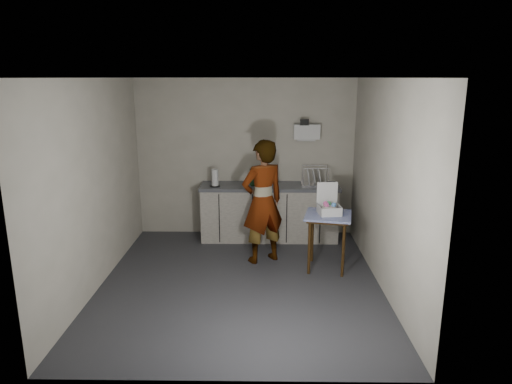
{
  "coord_description": "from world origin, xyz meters",
  "views": [
    {
      "loc": [
        0.28,
        -5.49,
        2.61
      ],
      "look_at": [
        0.2,
        0.45,
        1.11
      ],
      "focal_mm": 32.0,
      "sensor_mm": 36.0,
      "label": 1
    }
  ],
  "objects_px": {
    "dish_rack": "(314,181)",
    "kitchen_counter": "(269,214)",
    "bakery_box": "(329,207)",
    "standing_man": "(263,202)",
    "soap_bottle": "(253,177)",
    "side_table": "(328,221)",
    "dark_bottle": "(252,177)",
    "soda_can": "(268,181)",
    "paper_towel": "(215,178)"
  },
  "relations": [
    {
      "from": "side_table",
      "to": "dark_bottle",
      "type": "height_order",
      "value": "dark_bottle"
    },
    {
      "from": "dish_rack",
      "to": "bakery_box",
      "type": "relative_size",
      "value": 1.06
    },
    {
      "from": "dish_rack",
      "to": "paper_towel",
      "type": "bearing_deg",
      "value": -175.35
    },
    {
      "from": "kitchen_counter",
      "to": "paper_towel",
      "type": "bearing_deg",
      "value": -173.25
    },
    {
      "from": "standing_man",
      "to": "soap_bottle",
      "type": "relative_size",
      "value": 6.12
    },
    {
      "from": "paper_towel",
      "to": "side_table",
      "type": "bearing_deg",
      "value": -34.35
    },
    {
      "from": "side_table",
      "to": "dish_rack",
      "type": "xyz_separation_m",
      "value": [
        -0.06,
        1.26,
        0.29
      ]
    },
    {
      "from": "dark_bottle",
      "to": "bakery_box",
      "type": "xyz_separation_m",
      "value": [
        1.08,
        -1.24,
        -0.16
      ]
    },
    {
      "from": "kitchen_counter",
      "to": "paper_towel",
      "type": "distance_m",
      "value": 1.07
    },
    {
      "from": "side_table",
      "to": "soap_bottle",
      "type": "distance_m",
      "value": 1.62
    },
    {
      "from": "dark_bottle",
      "to": "paper_towel",
      "type": "height_order",
      "value": "paper_towel"
    },
    {
      "from": "standing_man",
      "to": "soap_bottle",
      "type": "height_order",
      "value": "standing_man"
    },
    {
      "from": "standing_man",
      "to": "bakery_box",
      "type": "bearing_deg",
      "value": 135.19
    },
    {
      "from": "paper_towel",
      "to": "kitchen_counter",
      "type": "bearing_deg",
      "value": 6.75
    },
    {
      "from": "kitchen_counter",
      "to": "dark_bottle",
      "type": "relative_size",
      "value": 8.55
    },
    {
      "from": "standing_man",
      "to": "paper_towel",
      "type": "xyz_separation_m",
      "value": [
        -0.76,
        0.85,
        0.15
      ]
    },
    {
      "from": "side_table",
      "to": "soap_bottle",
      "type": "relative_size",
      "value": 2.73
    },
    {
      "from": "standing_man",
      "to": "soap_bottle",
      "type": "xyz_separation_m",
      "value": [
        -0.15,
        0.9,
        0.17
      ]
    },
    {
      "from": "kitchen_counter",
      "to": "side_table",
      "type": "relative_size",
      "value": 2.82
    },
    {
      "from": "dish_rack",
      "to": "soap_bottle",
      "type": "bearing_deg",
      "value": -175.22
    },
    {
      "from": "kitchen_counter",
      "to": "side_table",
      "type": "xyz_separation_m",
      "value": [
        0.78,
        -1.24,
        0.26
      ]
    },
    {
      "from": "dark_bottle",
      "to": "standing_man",
      "type": "bearing_deg",
      "value": -80.22
    },
    {
      "from": "side_table",
      "to": "soda_can",
      "type": "bearing_deg",
      "value": 135.57
    },
    {
      "from": "kitchen_counter",
      "to": "paper_towel",
      "type": "height_order",
      "value": "paper_towel"
    },
    {
      "from": "standing_man",
      "to": "dark_bottle",
      "type": "height_order",
      "value": "standing_man"
    },
    {
      "from": "side_table",
      "to": "standing_man",
      "type": "bearing_deg",
      "value": 174.15
    },
    {
      "from": "standing_man",
      "to": "dish_rack",
      "type": "height_order",
      "value": "standing_man"
    },
    {
      "from": "kitchen_counter",
      "to": "dish_rack",
      "type": "height_order",
      "value": "dish_rack"
    },
    {
      "from": "kitchen_counter",
      "to": "paper_towel",
      "type": "xyz_separation_m",
      "value": [
        -0.87,
        -0.1,
        0.62
      ]
    },
    {
      "from": "standing_man",
      "to": "dish_rack",
      "type": "relative_size",
      "value": 4.08
    },
    {
      "from": "side_table",
      "to": "dish_rack",
      "type": "bearing_deg",
      "value": 103.94
    },
    {
      "from": "dish_rack",
      "to": "bakery_box",
      "type": "distance_m",
      "value": 1.23
    },
    {
      "from": "soda_can",
      "to": "bakery_box",
      "type": "bearing_deg",
      "value": -54.71
    },
    {
      "from": "side_table",
      "to": "dark_bottle",
      "type": "bearing_deg",
      "value": 141.31
    },
    {
      "from": "paper_towel",
      "to": "bakery_box",
      "type": "xyz_separation_m",
      "value": [
        1.67,
        -1.1,
        -0.16
      ]
    },
    {
      "from": "dish_rack",
      "to": "kitchen_counter",
      "type": "bearing_deg",
      "value": -177.89
    },
    {
      "from": "dark_bottle",
      "to": "bakery_box",
      "type": "bearing_deg",
      "value": -49.04
    },
    {
      "from": "soap_bottle",
      "to": "kitchen_counter",
      "type": "bearing_deg",
      "value": 11.95
    },
    {
      "from": "dish_rack",
      "to": "dark_bottle",
      "type": "bearing_deg",
      "value": 179.32
    },
    {
      "from": "standing_man",
      "to": "bakery_box",
      "type": "distance_m",
      "value": 0.94
    },
    {
      "from": "kitchen_counter",
      "to": "soda_can",
      "type": "bearing_deg",
      "value": -129.28
    },
    {
      "from": "dark_bottle",
      "to": "soda_can",
      "type": "bearing_deg",
      "value": -16.78
    },
    {
      "from": "standing_man",
      "to": "bakery_box",
      "type": "xyz_separation_m",
      "value": [
        0.9,
        -0.24,
        -0.0
      ]
    },
    {
      "from": "dish_rack",
      "to": "soda_can",
      "type": "bearing_deg",
      "value": -175.15
    },
    {
      "from": "kitchen_counter",
      "to": "bakery_box",
      "type": "distance_m",
      "value": 1.51
    },
    {
      "from": "side_table",
      "to": "dark_bottle",
      "type": "xyz_separation_m",
      "value": [
        -1.07,
        1.27,
        0.35
      ]
    },
    {
      "from": "side_table",
      "to": "soda_can",
      "type": "xyz_separation_m",
      "value": [
        -0.81,
        1.2,
        0.29
      ]
    },
    {
      "from": "side_table",
      "to": "bakery_box",
      "type": "bearing_deg",
      "value": 85.25
    },
    {
      "from": "soap_bottle",
      "to": "bakery_box",
      "type": "relative_size",
      "value": 0.71
    },
    {
      "from": "soap_bottle",
      "to": "dark_bottle",
      "type": "distance_m",
      "value": 0.1
    }
  ]
}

